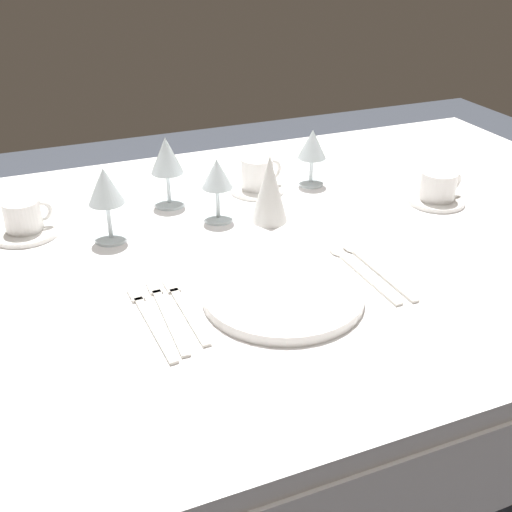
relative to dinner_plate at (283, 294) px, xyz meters
The scene contains 19 objects.
ground_plane 0.78m from the dinner_plate, 79.22° to the left, with size 6.00×6.00×0.00m, color #383D47.
dining_table 0.23m from the dinner_plate, 79.22° to the left, with size 1.80×1.11×0.74m.
dinner_plate is the anchor object (origin of this frame).
fork_outer 0.17m from the dinner_plate, 168.76° to the left, with size 0.02×0.20×0.00m.
fork_inner 0.20m from the dinner_plate, behind, with size 0.02×0.22×0.00m.
fork_salad 0.22m from the dinner_plate, behind, with size 0.03×0.22×0.00m.
spoon_soup 0.17m from the dinner_plate, 14.64° to the left, with size 0.03×0.22×0.01m.
spoon_dessert 0.20m from the dinner_plate, 12.38° to the left, with size 0.03×0.23×0.01m.
saucer_left 0.46m from the dinner_plate, 73.11° to the left, with size 0.13×0.13×0.01m, color white.
coffee_cup_left 0.46m from the dinner_plate, 72.88° to the left, with size 0.10×0.07×0.07m.
saucer_right 0.53m from the dinner_plate, 25.83° to the left, with size 0.13×0.13×0.01m, color white.
coffee_cup_right 0.54m from the dinner_plate, 25.75° to the left, with size 0.10×0.08×0.06m.
saucer_far 0.56m from the dinner_plate, 132.47° to the left, with size 0.14×0.14×0.01m, color white.
coffee_cup_far 0.56m from the dinner_plate, 132.34° to the left, with size 0.09×0.07×0.06m.
wine_glass_centre 0.41m from the dinner_plate, 124.93° to the left, with size 0.07×0.07×0.15m.
wine_glass_left 0.51m from the dinner_plate, 58.16° to the left, with size 0.07×0.07×0.13m.
wine_glass_right 0.34m from the dinner_plate, 89.92° to the left, with size 0.06×0.06×0.13m.
wine_glass_far 0.46m from the dinner_plate, 99.48° to the left, with size 0.07×0.07×0.15m.
napkin_folded 0.31m from the dinner_plate, 71.09° to the left, with size 0.08×0.08×0.14m, color white.
Camera 1 is at (-0.41, -1.00, 1.31)m, focal length 43.67 mm.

